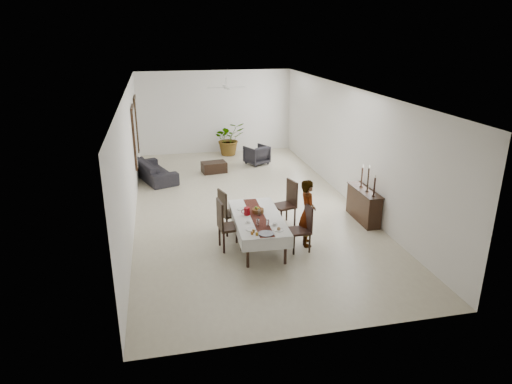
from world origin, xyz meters
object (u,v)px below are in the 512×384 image
object	(u,v)px
woman	(308,213)
sofa	(155,170)
dining_table_top	(258,218)
sideboard_body	(363,205)
red_pitcher	(247,211)

from	to	relation	value
woman	sofa	distance (m)	6.61
dining_table_top	woman	xyz separation A→B (m)	(1.10, -0.24, 0.12)
dining_table_top	sofa	size ratio (longest dim) A/B	1.01
dining_table_top	sofa	bearing A→B (deg)	114.70
woman	sofa	world-z (taller)	woman
dining_table_top	woman	bearing A→B (deg)	-10.34
dining_table_top	sideboard_body	bearing A→B (deg)	17.15
red_pitcher	sideboard_body	bearing A→B (deg)	11.66
woman	red_pitcher	bearing A→B (deg)	82.19
sideboard_body	dining_table_top	bearing A→B (deg)	-164.87
woman	sideboard_body	bearing A→B (deg)	-52.40
red_pitcher	sideboard_body	xyz separation A→B (m)	(3.19, 0.66, -0.38)
woman	sideboard_body	xyz separation A→B (m)	(1.87, 1.04, -0.38)
sofa	woman	bearing A→B (deg)	-168.82
sideboard_body	sofa	distance (m)	6.98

